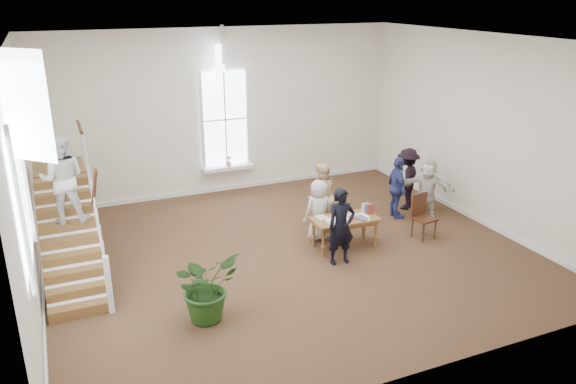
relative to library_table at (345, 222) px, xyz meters
name	(u,v)px	position (x,y,z in m)	size (l,w,h in m)	color
ground	(290,253)	(-1.23, 0.19, -0.60)	(10.00, 10.00, 0.00)	#402819
room_shell	(228,177)	(-1.23, 4.59, -0.20)	(10.49, 10.00, 10.00)	silver
staircase	(66,200)	(-5.57, 0.94, 1.02)	(1.10, 4.10, 2.92)	brown
library_table	(345,222)	(0.00, 0.00, 0.00)	(1.49, 0.79, 0.75)	brown
police_officer	(341,226)	(-0.44, -0.64, 0.21)	(0.60, 0.39, 1.63)	black
elderly_woman	(319,210)	(-0.34, 0.61, 0.10)	(0.69, 0.45, 1.41)	beige
person_yellow	(321,197)	(-0.04, 1.11, 0.22)	(0.80, 0.62, 1.64)	beige
woman_cluster_a	(397,188)	(2.02, 0.99, 0.18)	(0.92, 0.38, 1.57)	navy
woman_cluster_b	(407,179)	(2.62, 1.44, 0.20)	(1.04, 0.60, 1.61)	black
woman_cluster_c	(427,188)	(2.77, 0.79, 0.15)	(1.40, 0.44, 1.50)	beige
floor_plant	(206,286)	(-3.57, -1.61, 0.02)	(1.13, 0.98, 1.26)	#1C3D13
side_chair	(422,213)	(1.88, -0.23, -0.02)	(0.52, 0.52, 1.04)	#35180E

